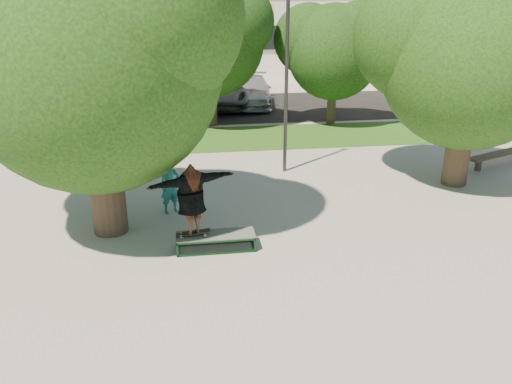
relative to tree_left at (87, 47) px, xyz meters
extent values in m
plane|color=#99968D|center=(4.29, -1.09, -4.42)|extent=(120.00, 120.00, 0.00)
cube|color=#234413|center=(5.29, 8.41, -4.41)|extent=(30.00, 4.00, 0.02)
cube|color=black|center=(4.29, 14.91, -4.42)|extent=(40.00, 8.00, 0.01)
cylinder|color=#38281E|center=(0.09, -0.09, -2.82)|extent=(0.84, 0.84, 3.20)
sphere|color=black|center=(0.09, -0.09, -0.35)|extent=(5.80, 5.80, 5.80)
sphere|color=black|center=(-1.36, 0.78, 0.37)|extent=(4.35, 4.35, 4.35)
sphere|color=black|center=(1.40, -0.67, 0.66)|extent=(4.06, 4.06, 4.06)
cylinder|color=#38281E|center=(10.29, 1.91, -2.92)|extent=(0.76, 0.76, 3.00)
sphere|color=black|center=(10.29, 1.91, -0.64)|extent=(5.20, 5.20, 5.20)
sphere|color=black|center=(8.99, 2.69, 0.01)|extent=(3.90, 3.90, 3.90)
cylinder|color=#38281E|center=(-2.21, 9.91, -3.02)|extent=(0.44, 0.44, 2.80)
sphere|color=black|center=(-2.21, 9.91, -0.96)|extent=(4.40, 4.40, 4.40)
sphere|color=black|center=(-3.31, 10.57, -0.41)|extent=(3.30, 3.30, 3.30)
sphere|color=black|center=(-1.22, 9.47, -0.19)|extent=(3.08, 3.08, 3.08)
cylinder|color=#38281E|center=(3.29, 10.91, -2.92)|extent=(0.50, 0.50, 3.00)
sphere|color=black|center=(3.29, 10.91, -0.70)|extent=(4.80, 4.80, 4.80)
sphere|color=black|center=(2.09, 11.63, -0.10)|extent=(3.60, 3.60, 3.60)
sphere|color=black|center=(4.37, 10.43, 0.14)|extent=(3.36, 3.36, 3.36)
cylinder|color=#38281E|center=(8.79, 10.41, -3.12)|extent=(0.40, 0.40, 2.60)
sphere|color=black|center=(8.79, 10.41, -1.19)|extent=(4.20, 4.20, 4.20)
sphere|color=black|center=(7.74, 11.04, -0.67)|extent=(3.15, 3.15, 3.15)
sphere|color=black|center=(9.74, 9.99, -0.46)|extent=(2.94, 2.94, 2.94)
cylinder|color=#2D2D30|center=(5.29, 3.91, -1.42)|extent=(0.12, 0.12, 6.00)
cube|color=black|center=(2.29, 23.85, -1.42)|extent=(27.60, 0.12, 1.60)
cube|color=silver|center=(22.29, 20.91, -0.42)|extent=(15.00, 10.00, 8.00)
cube|color=#475147|center=(2.60, -1.44, -4.06)|extent=(1.80, 0.60, 0.03)
cylinder|color=white|center=(1.82, -1.52, -4.02)|extent=(0.06, 0.03, 0.06)
cylinder|color=white|center=(1.82, -1.36, -4.02)|extent=(0.06, 0.03, 0.06)
cylinder|color=white|center=(2.36, -1.52, -4.02)|extent=(0.06, 0.03, 0.06)
cylinder|color=white|center=(2.36, -1.36, -4.02)|extent=(0.06, 0.03, 0.06)
cube|color=black|center=(2.09, -1.44, -3.98)|extent=(0.78, 0.20, 0.10)
imported|color=brown|center=(2.09, -1.44, -3.15)|extent=(2.08, 1.22, 1.64)
imported|color=#1C6B66|center=(1.56, 0.89, -3.67)|extent=(0.66, 0.57, 1.51)
cube|color=#4C3E2D|center=(11.76, 2.98, -4.22)|extent=(0.20, 0.20, 0.41)
cube|color=#4C3E2D|center=(12.79, 3.42, -3.99)|extent=(2.98, 1.57, 0.08)
imported|color=#AAAAAE|center=(0.79, 12.86, -3.71)|extent=(2.20, 4.35, 1.42)
imported|color=black|center=(1.29, 13.54, -3.75)|extent=(1.47, 4.10, 1.34)
imported|color=#59595E|center=(4.28, 15.41, -3.60)|extent=(3.49, 6.22, 1.64)
imported|color=silver|center=(5.73, 15.36, -3.65)|extent=(2.83, 5.53, 1.54)
camera|label=1|loc=(2.02, -11.76, 0.93)|focal=35.00mm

